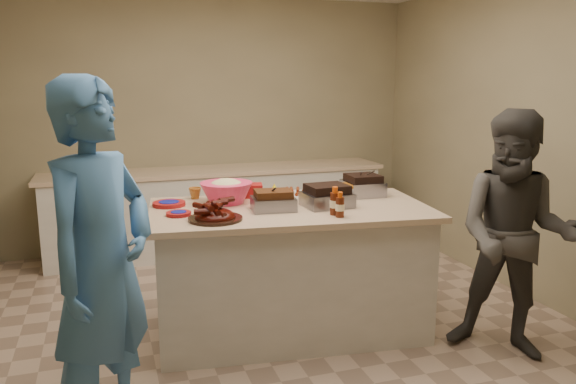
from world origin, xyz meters
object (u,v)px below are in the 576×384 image
object	(u,v)px
rib_platter	(215,220)
mustard_bottle	(274,201)
island	(290,329)
roasting_pan	(363,195)
guest_gray	(506,352)
bbq_bottle_b	(335,215)
plastic_cup	(195,199)
coleslaw_bowl	(227,203)
bbq_bottle_a	(340,217)

from	to	relation	value
rib_platter	mustard_bottle	bearing A→B (deg)	38.64
island	roasting_pan	xyz separation A→B (m)	(0.67, 0.21, 0.94)
mustard_bottle	guest_gray	distance (m)	1.93
bbq_bottle_b	plastic_cup	size ratio (longest dim) A/B	2.04
rib_platter	coleslaw_bowl	world-z (taller)	coleslaw_bowl
island	coleslaw_bowl	bearing A→B (deg)	153.09
roasting_pan	bbq_bottle_b	world-z (taller)	bbq_bottle_b
bbq_bottle_a	mustard_bottle	bearing A→B (deg)	113.74
bbq_bottle_a	bbq_bottle_b	bearing A→B (deg)	94.51
mustard_bottle	guest_gray	bearing A→B (deg)	-37.72
bbq_bottle_b	plastic_cup	world-z (taller)	bbq_bottle_b
roasting_pan	bbq_bottle_a	distance (m)	0.74
bbq_bottle_b	plastic_cup	distance (m)	1.14
island	guest_gray	size ratio (longest dim) A/B	1.20
mustard_bottle	guest_gray	size ratio (longest dim) A/B	0.08
island	bbq_bottle_a	bearing A→B (deg)	-53.55
rib_platter	mustard_bottle	distance (m)	0.68
island	mustard_bottle	xyz separation A→B (m)	(-0.05, 0.22, 0.94)
island	rib_platter	distance (m)	1.12
island	coleslaw_bowl	size ratio (longest dim) A/B	5.14
island	mustard_bottle	distance (m)	0.96
bbq_bottle_b	mustard_bottle	xyz separation A→B (m)	(-0.26, 0.54, 0.00)
roasting_pan	guest_gray	world-z (taller)	roasting_pan
coleslaw_bowl	rib_platter	bearing A→B (deg)	-110.53
bbq_bottle_a	guest_gray	bearing A→B (deg)	-21.70
roasting_pan	guest_gray	distance (m)	1.51
roasting_pan	coleslaw_bowl	bearing A→B (deg)	178.08
island	bbq_bottle_b	distance (m)	1.01
plastic_cup	coleslaw_bowl	bearing A→B (deg)	-48.75
rib_platter	guest_gray	world-z (taller)	rib_platter
roasting_pan	bbq_bottle_a	xyz separation A→B (m)	(-0.45, -0.59, 0.00)
bbq_bottle_a	island	bearing A→B (deg)	119.56
island	bbq_bottle_b	bearing A→B (deg)	-48.83
roasting_pan	bbq_bottle_b	xyz separation A→B (m)	(-0.46, -0.52, -0.00)
island	mustard_bottle	size ratio (longest dim) A/B	14.73
roasting_pan	island	bearing A→B (deg)	-161.41
island	plastic_cup	size ratio (longest dim) A/B	21.10
bbq_bottle_a	plastic_cup	bearing A→B (deg)	132.96
island	roasting_pan	bearing A→B (deg)	23.95
island	plastic_cup	world-z (taller)	plastic_cup
mustard_bottle	island	bearing A→B (deg)	-77.52
island	bbq_bottle_b	size ratio (longest dim) A/B	10.35
coleslaw_bowl	bbq_bottle_a	distance (m)	0.90
plastic_cup	bbq_bottle_b	bearing A→B (deg)	-44.76
bbq_bottle_b	rib_platter	bearing A→B (deg)	172.04
mustard_bottle	plastic_cup	world-z (taller)	mustard_bottle
mustard_bottle	plastic_cup	distance (m)	0.61
coleslaw_bowl	bbq_bottle_b	size ratio (longest dim) A/B	2.01
island	guest_gray	distance (m)	1.52
rib_platter	bbq_bottle_a	xyz separation A→B (m)	(0.80, -0.18, 0.00)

